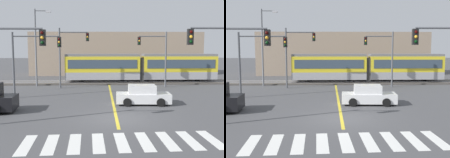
{
  "view_description": "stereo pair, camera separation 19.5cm",
  "coord_description": "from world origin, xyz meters",
  "views": [
    {
      "loc": [
        -0.96,
        -17.1,
        4.45
      ],
      "look_at": [
        0.03,
        7.92,
        1.6
      ],
      "focal_mm": 45.0,
      "sensor_mm": 36.0,
      "label": 1
    },
    {
      "loc": [
        -0.77,
        -17.1,
        4.45
      ],
      "look_at": [
        0.03,
        7.92,
        1.6
      ],
      "focal_mm": 45.0,
      "sensor_mm": 36.0,
      "label": 2
    }
  ],
  "objects": [
    {
      "name": "traffic_light_far_right",
      "position": [
        5.2,
        13.84,
        3.99
      ],
      "size": [
        3.25,
        0.38,
        6.14
      ],
      "color": "#515459",
      "rests_on": "ground"
    },
    {
      "name": "light_rail_tram",
      "position": [
        4.0,
        17.6,
        2.05
      ],
      "size": [
        18.5,
        2.64,
        3.43
      ],
      "color": "#9E9EA3",
      "rests_on": "track_bed"
    },
    {
      "name": "lane_centre_line",
      "position": [
        0.0,
        6.64,
        0.0
      ],
      "size": [
        0.2,
        17.94,
        0.01
      ],
      "primitive_type": "cube",
      "color": "gold",
      "rests_on": "ground"
    },
    {
      "name": "crosswalk_stripe_3",
      "position": [
        -1.1,
        -4.38,
        0.0
      ],
      "size": [
        0.69,
        2.82,
        0.01
      ],
      "primitive_type": "cube",
      "rotation": [
        0.0,
        0.0,
        0.05
      ],
      "color": "silver",
      "rests_on": "ground"
    },
    {
      "name": "traffic_light_far_left",
      "position": [
        -4.36,
        13.38,
        4.23
      ],
      "size": [
        3.25,
        0.38,
        6.5
      ],
      "color": "#515459",
      "rests_on": "ground"
    },
    {
      "name": "rail_near",
      "position": [
        0.0,
        16.89,
        0.23
      ],
      "size": [
        120.0,
        0.08,
        0.1
      ],
      "primitive_type": "cube",
      "color": "#939399",
      "rests_on": "track_bed"
    },
    {
      "name": "crosswalk_stripe_2",
      "position": [
        -2.2,
        -4.43,
        0.0
      ],
      "size": [
        0.69,
        2.82,
        0.01
      ],
      "primitive_type": "cube",
      "rotation": [
        0.0,
        0.0,
        0.05
      ],
      "color": "silver",
      "rests_on": "ground"
    },
    {
      "name": "crosswalk_stripe_0",
      "position": [
        -4.4,
        -4.53,
        0.0
      ],
      "size": [
        0.69,
        2.82,
        0.01
      ],
      "primitive_type": "cube",
      "rotation": [
        0.0,
        0.0,
        0.05
      ],
      "color": "silver",
      "rests_on": "ground"
    },
    {
      "name": "track_bed",
      "position": [
        0.0,
        17.61,
        0.09
      ],
      "size": [
        120.0,
        4.0,
        0.18
      ],
      "primitive_type": "cube",
      "color": "#4C4742",
      "rests_on": "ground"
    },
    {
      "name": "crosswalk_stripe_5",
      "position": [
        1.1,
        -4.28,
        0.0
      ],
      "size": [
        0.69,
        2.82,
        0.01
      ],
      "primitive_type": "cube",
      "rotation": [
        0.0,
        0.0,
        0.05
      ],
      "color": "silver",
      "rests_on": "ground"
    },
    {
      "name": "crosswalk_stripe_1",
      "position": [
        -3.3,
        -4.48,
        0.0
      ],
      "size": [
        0.69,
        2.82,
        0.01
      ],
      "primitive_type": "cube",
      "rotation": [
        0.0,
        0.0,
        0.05
      ],
      "color": "silver",
      "rests_on": "ground"
    },
    {
      "name": "ground_plane",
      "position": [
        0.0,
        0.0,
        0.0
      ],
      "size": [
        200.0,
        200.0,
        0.0
      ],
      "primitive_type": "plane",
      "color": "#474749"
    },
    {
      "name": "sedan_crossing",
      "position": [
        2.31,
        4.38,
        0.7
      ],
      "size": [
        4.29,
        2.09,
        1.52
      ],
      "color": "silver",
      "rests_on": "ground"
    },
    {
      "name": "crosswalk_stripe_6",
      "position": [
        2.2,
        -4.23,
        0.0
      ],
      "size": [
        0.69,
        2.82,
        0.01
      ],
      "primitive_type": "cube",
      "rotation": [
        0.0,
        0.0,
        0.05
      ],
      "color": "silver",
      "rests_on": "ground"
    },
    {
      "name": "crosswalk_stripe_7",
      "position": [
        3.3,
        -4.18,
        0.0
      ],
      "size": [
        0.69,
        2.82,
        0.01
      ],
      "primitive_type": "cube",
      "rotation": [
        0.0,
        0.0,
        0.05
      ],
      "color": "silver",
      "rests_on": "ground"
    },
    {
      "name": "street_lamp_west",
      "position": [
        -8.15,
        15.09,
        4.89
      ],
      "size": [
        1.9,
        0.28,
        8.69
      ],
      "color": "slate",
      "rests_on": "ground"
    },
    {
      "name": "crosswalk_stripe_4",
      "position": [
        0.0,
        -4.33,
        0.0
      ],
      "size": [
        0.69,
        2.82,
        0.01
      ],
      "primitive_type": "cube",
      "rotation": [
        0.0,
        0.0,
        0.05
      ],
      "color": "silver",
      "rests_on": "ground"
    },
    {
      "name": "rail_far",
      "position": [
        0.0,
        18.33,
        0.23
      ],
      "size": [
        120.0,
        0.08,
        0.1
      ],
      "primitive_type": "cube",
      "color": "#939399",
      "rests_on": "track_bed"
    },
    {
      "name": "building_backdrop_far",
      "position": [
        1.54,
        29.44,
        3.4
      ],
      "size": [
        27.28,
        6.0,
        6.81
      ],
      "primitive_type": "cube",
      "color": "gray",
      "rests_on": "ground"
    },
    {
      "name": "crosswalk_stripe_8",
      "position": [
        4.4,
        -4.13,
        0.0
      ],
      "size": [
        0.69,
        2.82,
        0.01
      ],
      "primitive_type": "cube",
      "rotation": [
        0.0,
        0.0,
        0.05
      ],
      "color": "silver",
      "rests_on": "ground"
    },
    {
      "name": "traffic_light_mid_left",
      "position": [
        -7.07,
        7.55,
        3.87
      ],
      "size": [
        4.25,
        0.38,
        5.74
      ],
      "color": "#515459",
      "rests_on": "ground"
    },
    {
      "name": "traffic_light_near_left",
      "position": [
        -6.41,
        -1.31,
        3.91
      ],
      "size": [
        3.75,
        0.38,
        5.94
      ],
      "color": "#515459",
      "rests_on": "ground"
    }
  ]
}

